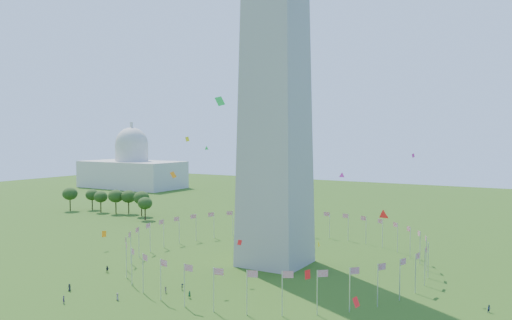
{
  "coord_description": "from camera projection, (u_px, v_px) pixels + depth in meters",
  "views": [
    {
      "loc": [
        64.07,
        -70.43,
        35.5
      ],
      "look_at": [
        2.6,
        35.0,
        29.49
      ],
      "focal_mm": 35.0,
      "sensor_mm": 36.0,
      "label": 1
    }
  ],
  "objects": [
    {
      "name": "kites_aloft",
      "position": [
        258.0,
        215.0,
        109.16
      ],
      "size": [
        104.47,
        78.31,
        37.49
      ],
      "color": "red",
      "rests_on": "ground"
    },
    {
      "name": "tree_line_west",
      "position": [
        113.0,
        202.0,
        226.1
      ],
      "size": [
        54.88,
        15.19,
        10.87
      ],
      "color": "#30531B",
      "rests_on": "ground"
    },
    {
      "name": "capitol_building",
      "position": [
        132.0,
        154.0,
        339.48
      ],
      "size": [
        70.0,
        35.0,
        46.0
      ],
      "primitive_type": null,
      "color": "beige",
      "rests_on": "ground"
    },
    {
      "name": "flag_ring",
      "position": [
        275.0,
        248.0,
        137.67
      ],
      "size": [
        80.24,
        80.24,
        9.0
      ],
      "color": "silver",
      "rests_on": "ground"
    }
  ]
}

